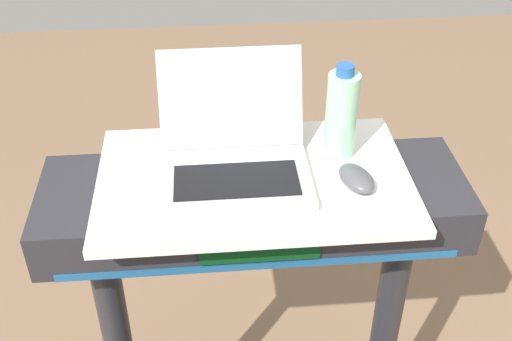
{
  "coord_description": "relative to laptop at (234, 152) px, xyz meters",
  "views": [
    {
      "loc": [
        -0.09,
        -0.36,
        1.86
      ],
      "look_at": [
        0.0,
        0.65,
        1.13
      ],
      "focal_mm": 44.74,
      "sensor_mm": 36.0,
      "label": 1
    }
  ],
  "objects": [
    {
      "name": "computer_mouse",
      "position": [
        0.24,
        -0.08,
        -0.03
      ],
      "size": [
        0.09,
        0.11,
        0.03
      ],
      "primitive_type": "ellipsoid",
      "rotation": [
        0.0,
        0.0,
        0.32
      ],
      "color": "#4C4C51",
      "rests_on": "desk_board"
    },
    {
      "name": "laptop",
      "position": [
        0.0,
        0.0,
        0.0
      ],
      "size": [
        0.3,
        0.3,
        0.21
      ],
      "rotation": [
        0.0,
        0.0,
        -0.04
      ],
      "color": "#B7B7BC",
      "rests_on": "desk_board"
    },
    {
      "name": "water_bottle",
      "position": [
        0.23,
        0.04,
        0.05
      ],
      "size": [
        0.07,
        0.07,
        0.21
      ],
      "color": "#9EDBB2",
      "rests_on": "desk_board"
    },
    {
      "name": "desk_board",
      "position": [
        0.04,
        -0.03,
        -0.05
      ],
      "size": [
        0.65,
        0.4,
        0.02
      ],
      "primitive_type": "cube",
      "color": "white",
      "rests_on": "treadmill_base"
    }
  ]
}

